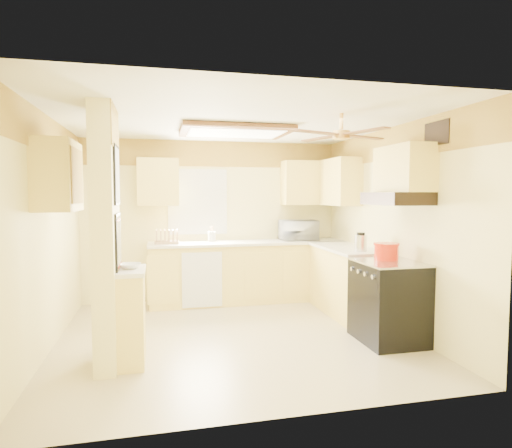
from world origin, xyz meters
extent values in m
plane|color=tan|center=(0.00, 0.00, 0.00)|extent=(4.00, 4.00, 0.00)
plane|color=white|center=(0.00, 0.00, 2.50)|extent=(4.00, 4.00, 0.00)
plane|color=#FFF09B|center=(0.00, 1.90, 1.25)|extent=(4.00, 0.00, 4.00)
plane|color=#FFF09B|center=(0.00, -1.90, 1.25)|extent=(4.00, 0.00, 4.00)
plane|color=#FFF09B|center=(-2.00, 0.00, 1.25)|extent=(0.00, 3.80, 3.80)
plane|color=#FFF09B|center=(2.00, 0.00, 1.25)|extent=(0.00, 3.80, 3.80)
cube|color=#FCD94A|center=(0.00, 1.88, 2.30)|extent=(4.00, 0.02, 0.40)
cube|color=#FFF09B|center=(-1.35, -0.55, 1.25)|extent=(0.20, 0.70, 2.50)
cube|color=#FFEF78|center=(-1.13, -0.55, 0.45)|extent=(0.25, 0.55, 0.90)
cube|color=white|center=(-1.13, -0.55, 0.92)|extent=(0.28, 0.58, 0.04)
cube|color=#FFEF78|center=(0.50, 1.60, 0.45)|extent=(3.00, 0.60, 0.90)
cube|color=#FFEF78|center=(1.70, 0.60, 0.45)|extent=(0.60, 1.40, 0.90)
cube|color=white|center=(0.50, 1.59, 0.92)|extent=(3.04, 0.64, 0.04)
cube|color=white|center=(1.69, 0.60, 0.92)|extent=(0.64, 1.44, 0.04)
cube|color=white|center=(-0.25, 1.29, 0.43)|extent=(0.58, 0.02, 0.80)
cube|color=white|center=(-0.25, 1.89, 1.55)|extent=(0.92, 0.02, 1.02)
cube|color=white|center=(-0.25, 1.89, 1.55)|extent=(0.80, 0.02, 0.90)
cube|color=#FFEF78|center=(-0.85, 1.72, 1.85)|extent=(0.60, 0.35, 0.70)
cube|color=#FFEF78|center=(1.55, 1.72, 1.85)|extent=(0.90, 0.35, 0.70)
cube|color=#FFEF78|center=(1.82, 1.25, 1.85)|extent=(0.35, 1.00, 0.70)
cube|color=#FFEF78|center=(-1.82, -0.25, 1.85)|extent=(0.35, 0.75, 0.70)
cube|color=#FFEF78|center=(1.82, -0.55, 1.95)|extent=(0.35, 0.76, 0.52)
cube|color=black|center=(1.67, -0.55, 0.45)|extent=(0.65, 0.76, 0.90)
cube|color=silver|center=(1.67, -0.55, 0.91)|extent=(0.66, 0.77, 0.02)
cylinder|color=silver|center=(1.34, -0.80, 0.80)|extent=(0.03, 0.05, 0.05)
cylinder|color=silver|center=(1.34, -0.63, 0.80)|extent=(0.03, 0.05, 0.05)
cylinder|color=silver|center=(1.34, -0.47, 0.80)|extent=(0.03, 0.05, 0.05)
cylinder|color=silver|center=(1.34, -0.30, 0.80)|extent=(0.03, 0.05, 0.05)
cube|color=black|center=(1.74, -0.55, 1.62)|extent=(0.50, 0.76, 0.14)
cube|color=black|center=(-1.24, -0.55, 1.85)|extent=(0.02, 0.42, 0.57)
cube|color=white|center=(-1.23, -0.55, 1.85)|extent=(0.01, 0.37, 0.52)
cube|color=black|center=(-1.24, -0.55, 1.20)|extent=(0.02, 0.42, 0.57)
cube|color=yellow|center=(-1.23, -0.55, 1.20)|extent=(0.01, 0.37, 0.52)
cube|color=brown|center=(0.10, 0.50, 2.46)|extent=(1.35, 0.95, 0.06)
cube|color=white|center=(0.10, 0.50, 2.44)|extent=(1.15, 0.75, 0.02)
cylinder|color=gold|center=(1.00, -0.70, 2.42)|extent=(0.04, 0.04, 0.16)
cylinder|color=gold|center=(1.00, -0.70, 2.28)|extent=(0.18, 0.18, 0.08)
cube|color=brown|center=(1.30, -0.59, 2.28)|extent=(0.55, 0.28, 0.01)
cube|color=brown|center=(0.89, -0.40, 2.28)|extent=(0.28, 0.55, 0.01)
cube|color=brown|center=(0.70, -0.81, 2.28)|extent=(0.55, 0.28, 0.01)
cube|color=brown|center=(1.11, -1.00, 2.28)|extent=(0.28, 0.55, 0.01)
cube|color=black|center=(1.98, -0.90, 2.30)|extent=(0.02, 0.40, 0.25)
imported|color=white|center=(1.32, 1.60, 1.10)|extent=(0.58, 0.39, 0.32)
imported|color=white|center=(-1.14, -0.53, 0.97)|extent=(0.25, 0.25, 0.05)
cylinder|color=red|center=(1.70, -0.43, 1.00)|extent=(0.27, 0.27, 0.17)
cylinder|color=red|center=(1.70, -0.43, 1.10)|extent=(0.29, 0.29, 0.02)
cylinder|color=silver|center=(1.67, 0.15, 1.04)|extent=(0.16, 0.16, 0.21)
cylinder|color=black|center=(1.67, 0.15, 1.16)|extent=(0.10, 0.10, 0.03)
cube|color=tan|center=(-0.74, 1.58, 0.96)|extent=(0.36, 0.28, 0.04)
cube|color=tan|center=(-0.88, 1.58, 1.04)|extent=(0.02, 0.24, 0.20)
cube|color=tan|center=(-0.82, 1.58, 1.04)|extent=(0.02, 0.24, 0.20)
cube|color=tan|center=(-0.76, 1.58, 1.04)|extent=(0.02, 0.24, 0.20)
cube|color=tan|center=(-0.70, 1.58, 1.04)|extent=(0.02, 0.24, 0.20)
cube|color=tan|center=(-0.65, 1.58, 1.04)|extent=(0.02, 0.24, 0.20)
cube|color=tan|center=(-0.59, 1.58, 1.04)|extent=(0.02, 0.24, 0.20)
cylinder|color=white|center=(-0.82, 1.58, 1.04)|extent=(0.01, 0.20, 0.20)
cylinder|color=white|center=(-0.70, 1.58, 1.04)|extent=(0.01, 0.20, 0.20)
cylinder|color=white|center=(-0.05, 1.73, 1.02)|extent=(0.12, 0.12, 0.15)
cylinder|color=tan|center=(-0.03, 1.73, 1.06)|extent=(0.01, 0.01, 0.24)
cylinder|color=tan|center=(-0.05, 1.75, 1.06)|extent=(0.01, 0.01, 0.24)
cylinder|color=tan|center=(-0.07, 1.73, 1.06)|extent=(0.01, 0.01, 0.24)
cylinder|color=tan|center=(-0.05, 1.71, 1.06)|extent=(0.01, 0.01, 0.24)
camera|label=1|loc=(-0.86, -4.85, 1.67)|focal=30.00mm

